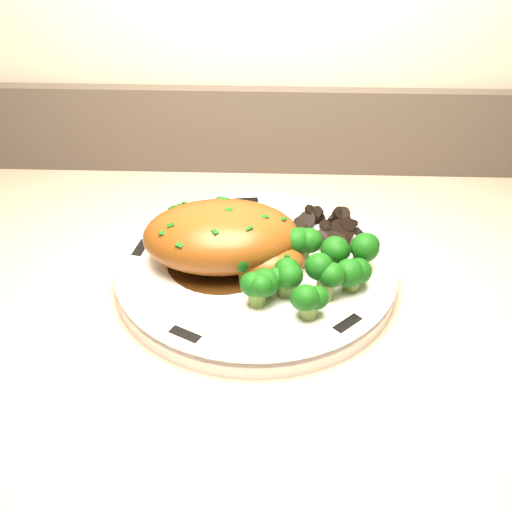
{
  "coord_description": "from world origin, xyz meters",
  "views": [
    {
      "loc": [
        0.4,
        1.18,
        1.38
      ],
      "look_at": [
        0.38,
        1.74,
        0.98
      ],
      "focal_mm": 45.0,
      "sensor_mm": 36.0,
      "label": 1
    }
  ],
  "objects": [
    {
      "name": "chicken_breast",
      "position": [
        0.35,
        1.74,
        1.0
      ],
      "size": [
        0.18,
        0.12,
        0.06
      ],
      "rotation": [
        0.0,
        0.0,
        0.07
      ],
      "color": "brown",
      "rests_on": "plate"
    },
    {
      "name": "broccoli_florets",
      "position": [
        0.43,
        1.7,
        0.99
      ],
      "size": [
        0.15,
        0.11,
        0.04
      ],
      "rotation": [
        0.0,
        0.0,
        0.28
      ],
      "color": "olive",
      "rests_on": "plate"
    },
    {
      "name": "rim_accent_0",
      "position": [
        0.5,
        1.79,
        0.97
      ],
      "size": [
        0.02,
        0.03,
        0.0
      ],
      "primitive_type": "cube",
      "rotation": [
        0.0,
        0.0,
        2.02
      ],
      "color": "black",
      "rests_on": "plate"
    },
    {
      "name": "gravy_pool",
      "position": [
        0.35,
        1.74,
        0.97
      ],
      "size": [
        0.12,
        0.12,
        0.0
      ],
      "primitive_type": "cylinder",
      "color": "#361E09",
      "rests_on": "plate"
    },
    {
      "name": "plate",
      "position": [
        0.38,
        1.74,
        0.96
      ],
      "size": [
        0.31,
        0.31,
        0.02
      ],
      "primitive_type": "cylinder",
      "rotation": [
        0.0,
        0.0,
        0.03
      ],
      "color": "white",
      "rests_on": "counter"
    },
    {
      "name": "rim_accent_4",
      "position": [
        0.47,
        1.64,
        0.97
      ],
      "size": [
        0.03,
        0.03,
        0.0
      ],
      "primitive_type": "cube",
      "rotation": [
        0.0,
        0.0,
        7.05
      ],
      "color": "black",
      "rests_on": "plate"
    },
    {
      "name": "rim_accent_2",
      "position": [
        0.25,
        1.76,
        0.97
      ],
      "size": [
        0.02,
        0.03,
        0.0
      ],
      "primitive_type": "cube",
      "rotation": [
        0.0,
        0.0,
        4.53
      ],
      "color": "black",
      "rests_on": "plate"
    },
    {
      "name": "rim_accent_3",
      "position": [
        0.32,
        1.62,
        0.97
      ],
      "size": [
        0.03,
        0.02,
        0.0
      ],
      "primitive_type": "cube",
      "rotation": [
        0.0,
        0.0,
        5.79
      ],
      "color": "black",
      "rests_on": "plate"
    },
    {
      "name": "mushroom_pile",
      "position": [
        0.44,
        1.8,
        0.97
      ],
      "size": [
        0.11,
        0.08,
        0.03
      ],
      "color": "black",
      "rests_on": "plate"
    },
    {
      "name": "rim_accent_1",
      "position": [
        0.37,
        1.87,
        0.97
      ],
      "size": [
        0.03,
        0.02,
        0.0
      ],
      "primitive_type": "cube",
      "rotation": [
        0.0,
        0.0,
        3.28
      ],
      "color": "black",
      "rests_on": "plate"
    }
  ]
}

